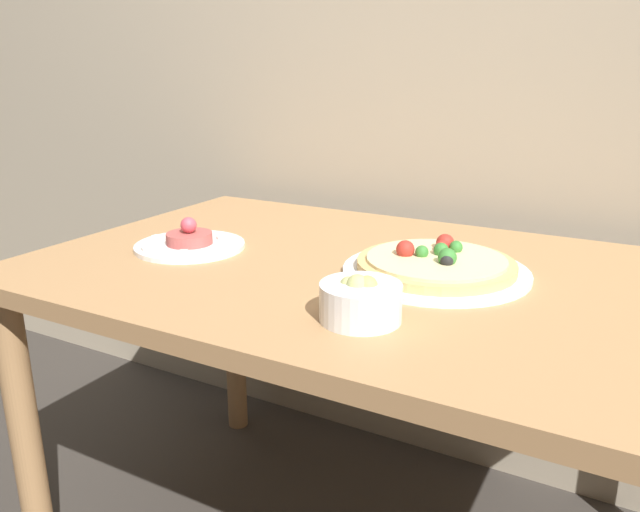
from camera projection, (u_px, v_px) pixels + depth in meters
name	position (u px, v px, depth m)	size (l,w,h in m)	color
dining_table	(377.00, 313.00, 1.21)	(1.36, 0.83, 0.72)	#AD7F51
pizza_plate	(436.00, 266.00, 1.15)	(0.35, 0.35, 0.06)	white
tartare_plate	(190.00, 243.00, 1.32)	(0.23, 0.23, 0.07)	white
small_bowl	(360.00, 300.00, 0.94)	(0.13, 0.13, 0.07)	white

